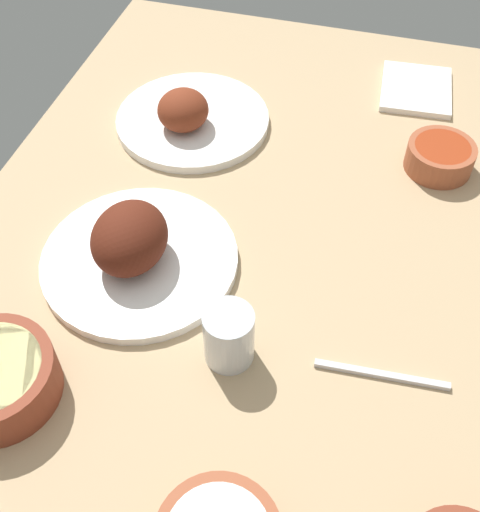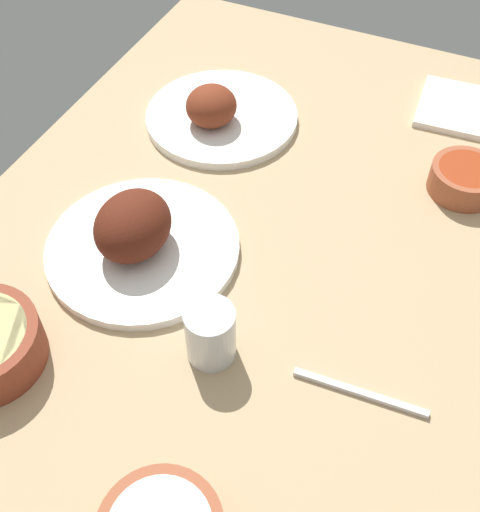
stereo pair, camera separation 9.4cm
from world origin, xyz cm
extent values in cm
cube|color=tan|center=(0.00, 0.00, 2.00)|extent=(140.00, 90.00, 4.00)
cylinder|color=white|center=(3.71, -14.45, 4.80)|extent=(29.26, 29.26, 1.60)
ellipsoid|color=#511E11|center=(4.17, -15.22, 9.87)|extent=(12.78, 10.76, 9.27)
cylinder|color=white|center=(-30.17, -17.39, 4.80)|extent=(27.82, 27.82, 1.60)
ellipsoid|color=maroon|center=(-27.47, -18.06, 8.81)|extent=(9.30, 9.00, 6.98)
cylinder|color=#A35133|center=(-29.91, 26.70, 6.34)|extent=(11.37, 11.37, 4.68)
cylinder|color=#9E3314|center=(-29.91, 26.70, 8.18)|extent=(9.33, 9.33, 1.00)
cylinder|color=silver|center=(15.38, 2.79, 8.34)|extent=(6.67, 6.67, 8.67)
cube|color=white|center=(-51.05, 21.07, 4.60)|extent=(16.46, 14.15, 1.20)
cube|color=silver|center=(13.27, 22.82, 4.40)|extent=(2.04, 17.57, 0.80)
camera|label=1|loc=(58.90, 16.42, 77.82)|focal=45.00mm
camera|label=2|loc=(55.68, 25.28, 77.82)|focal=45.00mm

